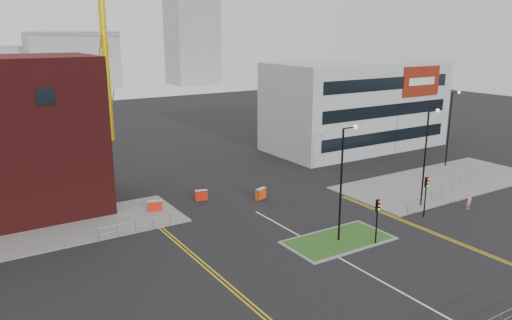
% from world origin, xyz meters
% --- Properties ---
extents(ground, '(200.00, 200.00, 0.00)m').
position_xyz_m(ground, '(0.00, 0.00, 0.00)').
color(ground, black).
rests_on(ground, ground).
extents(pavement_left, '(28.00, 8.00, 0.12)m').
position_xyz_m(pavement_left, '(-20.00, 22.00, 0.06)').
color(pavement_left, slate).
rests_on(pavement_left, ground).
extents(pavement_right, '(24.00, 10.00, 0.12)m').
position_xyz_m(pavement_right, '(22.00, 14.00, 0.06)').
color(pavement_right, slate).
rests_on(pavement_right, ground).
extents(island_kerb, '(8.60, 4.60, 0.08)m').
position_xyz_m(island_kerb, '(2.00, 8.00, 0.04)').
color(island_kerb, slate).
rests_on(island_kerb, ground).
extents(grass_island, '(8.00, 4.00, 0.12)m').
position_xyz_m(grass_island, '(2.00, 8.00, 0.06)').
color(grass_island, '#204D19').
rests_on(grass_island, ground).
extents(office_block, '(25.00, 12.20, 12.00)m').
position_xyz_m(office_block, '(26.01, 31.97, 6.00)').
color(office_block, '#AEB0B3').
rests_on(office_block, ground).
extents(streetlamp_island, '(1.46, 0.36, 9.18)m').
position_xyz_m(streetlamp_island, '(2.22, 8.00, 5.41)').
color(streetlamp_island, black).
rests_on(streetlamp_island, ground).
extents(streetlamp_right_near, '(1.46, 0.36, 9.18)m').
position_xyz_m(streetlamp_right_near, '(14.22, 10.00, 5.41)').
color(streetlamp_right_near, black).
rests_on(streetlamp_right_near, ground).
extents(streetlamp_right_far, '(1.46, 0.36, 9.18)m').
position_xyz_m(streetlamp_right_far, '(28.22, 18.00, 5.41)').
color(streetlamp_right_far, black).
rests_on(streetlamp_right_far, ground).
extents(traffic_light_island, '(0.28, 0.33, 3.65)m').
position_xyz_m(traffic_light_island, '(4.00, 5.98, 2.57)').
color(traffic_light_island, black).
rests_on(traffic_light_island, ground).
extents(traffic_light_right, '(0.28, 0.33, 3.65)m').
position_xyz_m(traffic_light_right, '(12.00, 7.98, 2.57)').
color(traffic_light_right, black).
rests_on(traffic_light_right, ground).
extents(railing_left, '(6.05, 0.05, 1.10)m').
position_xyz_m(railing_left, '(-11.00, 18.00, 0.74)').
color(railing_left, gray).
rests_on(railing_left, ground).
extents(railing_right, '(19.05, 5.05, 1.10)m').
position_xyz_m(railing_right, '(20.50, 11.50, 0.78)').
color(railing_right, gray).
rests_on(railing_right, ground).
extents(centre_line, '(0.15, 30.00, 0.01)m').
position_xyz_m(centre_line, '(0.00, 2.00, 0.01)').
color(centre_line, silver).
rests_on(centre_line, ground).
extents(yellow_left_a, '(0.12, 24.00, 0.01)m').
position_xyz_m(yellow_left_a, '(-9.00, 10.00, 0.01)').
color(yellow_left_a, gold).
rests_on(yellow_left_a, ground).
extents(yellow_left_b, '(0.12, 24.00, 0.01)m').
position_xyz_m(yellow_left_b, '(-8.70, 10.00, 0.01)').
color(yellow_left_b, gold).
rests_on(yellow_left_b, ground).
extents(yellow_right_a, '(0.12, 20.00, 0.01)m').
position_xyz_m(yellow_right_a, '(9.50, 6.00, 0.01)').
color(yellow_right_a, gold).
rests_on(yellow_right_a, ground).
extents(yellow_right_b, '(0.12, 20.00, 0.01)m').
position_xyz_m(yellow_right_b, '(9.80, 6.00, 0.01)').
color(yellow_right_b, gold).
rests_on(yellow_right_b, ground).
extents(skyline_b, '(24.00, 12.00, 16.00)m').
position_xyz_m(skyline_b, '(10.00, 130.00, 8.00)').
color(skyline_b, gray).
rests_on(skyline_b, ground).
extents(skyline_c, '(14.00, 12.00, 28.00)m').
position_xyz_m(skyline_c, '(45.00, 125.00, 14.00)').
color(skyline_c, gray).
rests_on(skyline_c, ground).
extents(skyline_d, '(30.00, 12.00, 12.00)m').
position_xyz_m(skyline_d, '(-8.00, 140.00, 6.00)').
color(skyline_d, gray).
rests_on(skyline_d, ground).
extents(pedestrian, '(0.62, 0.44, 1.59)m').
position_xyz_m(pedestrian, '(17.04, 7.05, 0.80)').
color(pedestrian, pink).
rests_on(pedestrian, ground).
extents(barrier_left, '(1.34, 0.74, 1.07)m').
position_xyz_m(barrier_left, '(-7.82, 21.90, 0.58)').
color(barrier_left, red).
rests_on(barrier_left, ground).
extents(barrier_mid, '(1.27, 0.67, 1.02)m').
position_xyz_m(barrier_mid, '(-2.80, 22.61, 0.55)').
color(barrier_mid, red).
rests_on(barrier_mid, ground).
extents(barrier_right, '(1.33, 0.86, 1.06)m').
position_xyz_m(barrier_right, '(2.35, 19.87, 0.58)').
color(barrier_right, '#F2480D').
rests_on(barrier_right, ground).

